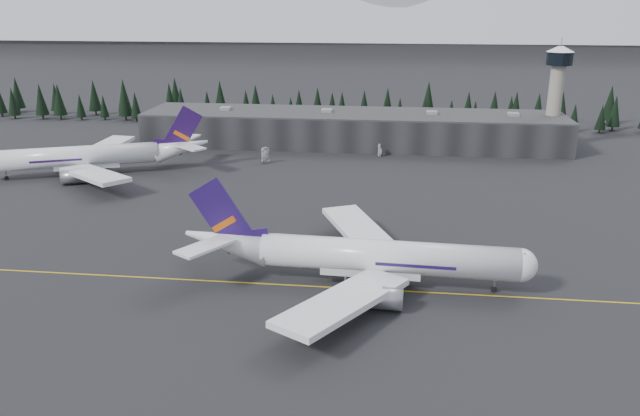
# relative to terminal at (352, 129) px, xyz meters

# --- Properties ---
(ground) EXTENTS (1400.00, 1400.00, 0.00)m
(ground) POSITION_rel_terminal_xyz_m (0.00, -125.00, -6.30)
(ground) COLOR black
(ground) RESTS_ON ground
(taxiline) EXTENTS (400.00, 0.40, 0.02)m
(taxiline) POSITION_rel_terminal_xyz_m (0.00, -127.00, -6.29)
(taxiline) COLOR gold
(taxiline) RESTS_ON ground
(terminal) EXTENTS (160.00, 30.00, 12.60)m
(terminal) POSITION_rel_terminal_xyz_m (0.00, 0.00, 0.00)
(terminal) COLOR black
(terminal) RESTS_ON ground
(control_tower) EXTENTS (10.00, 10.00, 37.70)m
(control_tower) POSITION_rel_terminal_xyz_m (75.00, 3.00, 17.11)
(control_tower) COLOR gray
(control_tower) RESTS_ON ground
(treeline) EXTENTS (360.00, 20.00, 15.00)m
(treeline) POSITION_rel_terminal_xyz_m (0.00, 37.00, 1.20)
(treeline) COLOR black
(treeline) RESTS_ON ground
(mountain_ridge) EXTENTS (4400.00, 900.00, 420.00)m
(mountain_ridge) POSITION_rel_terminal_xyz_m (0.00, 875.00, -6.30)
(mountain_ridge) COLOR white
(mountain_ridge) RESTS_ON ground
(jet_main) EXTENTS (70.46, 64.96, 20.71)m
(jet_main) POSITION_rel_terminal_xyz_m (9.55, -124.09, -0.46)
(jet_main) COLOR silver
(jet_main) RESTS_ON ground
(jet_parked) EXTENTS (68.83, 61.30, 21.04)m
(jet_parked) POSITION_rel_terminal_xyz_m (-79.07, -52.36, -0.37)
(jet_parked) COLOR silver
(jet_parked) RESTS_ON ground
(gse_vehicle_a) EXTENTS (4.37, 6.25, 1.58)m
(gse_vehicle_a) POSITION_rel_terminal_xyz_m (-27.82, -32.35, -5.51)
(gse_vehicle_a) COLOR silver
(gse_vehicle_a) RESTS_ON ground
(gse_vehicle_b) EXTENTS (4.73, 2.12, 1.58)m
(gse_vehicle_b) POSITION_rel_terminal_xyz_m (11.34, -18.13, -5.51)
(gse_vehicle_b) COLOR white
(gse_vehicle_b) RESTS_ON ground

